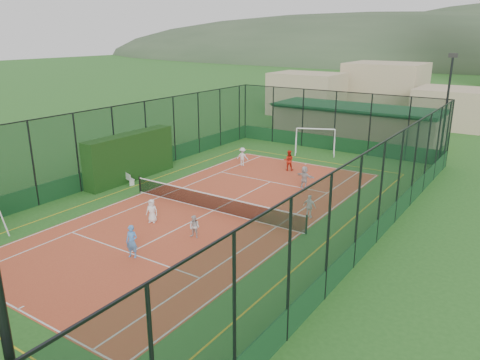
# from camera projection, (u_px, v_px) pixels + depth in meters

# --- Properties ---
(ground) EXTENTS (300.00, 300.00, 0.00)m
(ground) POSITION_uv_depth(u_px,v_px,m) (214.00, 211.00, 26.46)
(ground) COLOR #296021
(ground) RESTS_ON ground
(court_slab) EXTENTS (11.17, 23.97, 0.01)m
(court_slab) POSITION_uv_depth(u_px,v_px,m) (214.00, 211.00, 26.45)
(court_slab) COLOR #B33B27
(court_slab) RESTS_ON ground
(tennis_net) EXTENTS (11.67, 0.12, 1.06)m
(tennis_net) POSITION_uv_depth(u_px,v_px,m) (213.00, 202.00, 26.30)
(tennis_net) COLOR black
(tennis_net) RESTS_ON ground
(perimeter_fence) EXTENTS (18.12, 34.12, 5.00)m
(perimeter_fence) POSITION_uv_depth(u_px,v_px,m) (213.00, 168.00, 25.70)
(perimeter_fence) COLOR black
(perimeter_fence) RESTS_ON ground
(floodlight_ne) EXTENTS (0.60, 0.26, 8.25)m
(floodlight_ne) POSITION_uv_depth(u_px,v_px,m) (446.00, 112.00, 33.79)
(floodlight_ne) COLOR black
(floodlight_ne) RESTS_ON ground
(clubhouse) EXTENTS (15.20, 7.20, 3.15)m
(clubhouse) POSITION_uv_depth(u_px,v_px,m) (356.00, 123.00, 43.40)
(clubhouse) COLOR tan
(clubhouse) RESTS_ON ground
(hedge_left) EXTENTS (1.08, 7.22, 3.16)m
(hedge_left) POSITION_uv_depth(u_px,v_px,m) (130.00, 157.00, 31.72)
(hedge_left) COLOR black
(hedge_left) RESTS_ON ground
(white_bench) EXTENTS (1.51, 0.85, 0.82)m
(white_bench) POSITION_uv_depth(u_px,v_px,m) (128.00, 177.00, 31.14)
(white_bench) COLOR white
(white_bench) RESTS_ON ground
(futsal_goal_far) EXTENTS (3.31, 2.18, 2.08)m
(futsal_goal_far) POSITION_uv_depth(u_px,v_px,m) (315.00, 141.00, 38.61)
(futsal_goal_far) COLOR white
(futsal_goal_far) RESTS_ON ground
(child_near_left) EXTENTS (0.73, 0.61, 1.27)m
(child_near_left) POSITION_uv_depth(u_px,v_px,m) (152.00, 211.00, 24.67)
(child_near_left) COLOR white
(child_near_left) RESTS_ON court_slab
(child_near_mid) EXTENTS (0.64, 0.51, 1.52)m
(child_near_mid) POSITION_uv_depth(u_px,v_px,m) (132.00, 242.00, 20.77)
(child_near_mid) COLOR #5094E3
(child_near_mid) RESTS_ON court_slab
(child_near_right) EXTENTS (0.60, 0.50, 1.15)m
(child_near_right) POSITION_uv_depth(u_px,v_px,m) (194.00, 227.00, 22.81)
(child_near_right) COLOR silver
(child_near_right) RESTS_ON court_slab
(child_far_left) EXTENTS (0.98, 0.69, 1.38)m
(child_far_left) POSITION_uv_depth(u_px,v_px,m) (243.00, 157.00, 35.16)
(child_far_left) COLOR silver
(child_far_left) RESTS_ON court_slab
(child_far_right) EXTENTS (0.77, 0.34, 1.30)m
(child_far_right) POSITION_uv_depth(u_px,v_px,m) (310.00, 206.00, 25.25)
(child_far_right) COLOR white
(child_far_right) RESTS_ON court_slab
(child_far_back) EXTENTS (1.41, 0.69, 1.46)m
(child_far_back) POSITION_uv_depth(u_px,v_px,m) (304.00, 177.00, 30.06)
(child_far_back) COLOR silver
(child_far_back) RESTS_ON court_slab
(coach) EXTENTS (0.90, 0.83, 1.50)m
(coach) POSITION_uv_depth(u_px,v_px,m) (289.00, 160.00, 33.96)
(coach) COLOR red
(coach) RESTS_ON court_slab
(tennis_balls) EXTENTS (6.42, 1.30, 0.07)m
(tennis_balls) POSITION_uv_depth(u_px,v_px,m) (231.00, 203.00, 27.46)
(tennis_balls) COLOR #CCE033
(tennis_balls) RESTS_ON court_slab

